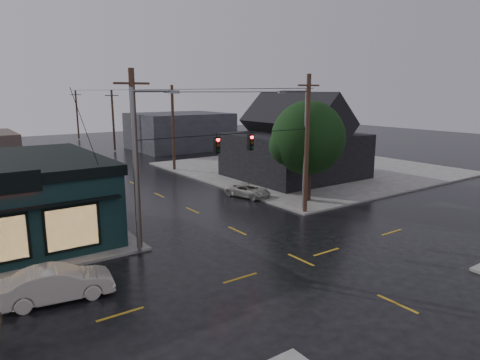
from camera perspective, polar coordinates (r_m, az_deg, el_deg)
ground_plane at (r=23.74m, az=8.10°, el=-10.49°), size 160.00×160.00×0.00m
sidewalk_ne at (r=51.05m, az=9.12°, el=1.58°), size 28.00×28.00×0.15m
ne_building at (r=44.88m, az=7.38°, el=5.93°), size 12.60×11.60×8.75m
corner_tree at (r=34.88m, az=9.08°, el=5.53°), size 5.97×5.97×8.12m
utility_pole_nw at (r=25.62m, az=-13.19°, el=-8.99°), size 2.00×0.32×10.15m
utility_pole_ne at (r=32.44m, az=8.62°, el=-4.39°), size 2.00×0.32×10.15m
utility_pole_far_a at (r=49.76m, az=-8.73°, el=1.25°), size 2.00×0.32×9.65m
utility_pole_far_b at (r=68.05m, az=-16.33°, el=3.71°), size 2.00×0.32×9.15m
utility_pole_far_c at (r=87.10m, az=-20.67°, el=5.08°), size 2.00×0.32×9.15m
span_signal_assembly at (r=27.31m, az=-0.81°, el=4.93°), size 13.00×0.48×1.23m
streetlight_nw at (r=24.91m, az=-13.21°, el=-9.60°), size 5.40×0.30×9.15m
streetlight_ne at (r=33.26m, az=8.41°, el=-3.98°), size 5.40×0.30×9.15m
bg_building_east at (r=68.69m, az=-8.09°, el=6.48°), size 14.00×12.00×5.60m
sedan_cream at (r=20.64m, az=-23.11°, el=-12.58°), size 4.78×2.25×1.51m
suv_silver at (r=36.79m, az=1.08°, el=-1.42°), size 2.98×4.44×1.13m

